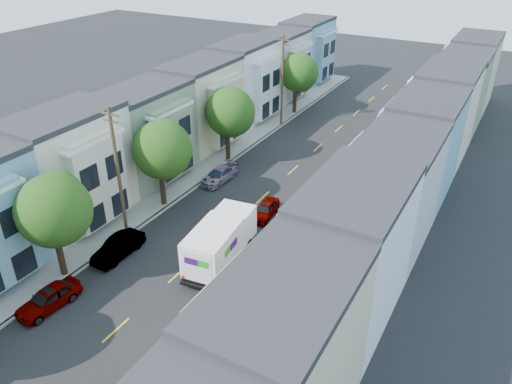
{
  "coord_description": "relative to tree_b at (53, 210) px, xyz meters",
  "views": [
    {
      "loc": [
        17.61,
        -20.77,
        21.14
      ],
      "look_at": [
        0.95,
        9.06,
        2.2
      ],
      "focal_mm": 35.0,
      "sensor_mm": 36.0,
      "label": 1
    }
  ],
  "objects": [
    {
      "name": "tree_b",
      "position": [
        0.0,
        0.0,
        0.0
      ],
      "size": [
        4.7,
        4.7,
        7.52
      ],
      "color": "black",
      "rests_on": "ground"
    },
    {
      "name": "townhouse_row_left",
      "position": [
        -4.85,
        18.8,
        -5.15
      ],
      "size": [
        5.0,
        70.0,
        8.5
      ],
      "primitive_type": "cube",
      "color": "#BCBCBC",
      "rests_on": "ground"
    },
    {
      "name": "townhouse_row_right",
      "position": [
        17.45,
        18.8,
        -5.15
      ],
      "size": [
        5.0,
        70.0,
        8.5
      ],
      "primitive_type": "cube",
      "color": "#BCBCBC",
      "rests_on": "ground"
    },
    {
      "name": "tree_far_r",
      "position": [
        13.2,
        35.23,
        -1.35
      ],
      "size": [
        3.1,
        3.1,
        5.4
      ],
      "color": "black",
      "rests_on": "ground"
    },
    {
      "name": "tree_c",
      "position": [
        0.0,
        10.65,
        -0.05
      ],
      "size": [
        4.7,
        4.7,
        7.47
      ],
      "color": "black",
      "rests_on": "ground"
    },
    {
      "name": "fedex_truck",
      "position": [
        8.14,
        6.28,
        -3.34
      ],
      "size": [
        2.61,
        6.77,
        3.25
      ],
      "rotation": [
        0.0,
        0.0,
        0.12
      ],
      "color": "silver",
      "rests_on": "ground"
    },
    {
      "name": "sidewalk_left",
      "position": [
        -1.05,
        18.8,
        -5.08
      ],
      "size": [
        2.6,
        70.0,
        0.15
      ],
      "primitive_type": "cube",
      "color": "gray",
      "rests_on": "ground"
    },
    {
      "name": "curb_right",
      "position": [
        12.35,
        18.8,
        -5.08
      ],
      "size": [
        0.3,
        70.0,
        0.15
      ],
      "primitive_type": "cube",
      "color": "gray",
      "rests_on": "ground"
    },
    {
      "name": "parked_left_d",
      "position": [
        1.4,
        16.48,
        -4.54
      ],
      "size": [
        1.91,
        4.15,
        1.22
      ],
      "primitive_type": "imported",
      "rotation": [
        0.0,
        0.0,
        -0.05
      ],
      "color": "#34090B",
      "rests_on": "ground"
    },
    {
      "name": "parked_right_c",
      "position": [
        11.2,
        20.16,
        -4.41
      ],
      "size": [
        1.99,
        4.68,
        1.49
      ],
      "primitive_type": "imported",
      "rotation": [
        0.0,
        0.0,
        0.05
      ],
      "color": "black",
      "rests_on": "ground"
    },
    {
      "name": "parked_left_c",
      "position": [
        1.4,
        3.43,
        -4.45
      ],
      "size": [
        1.53,
        4.22,
        1.4
      ],
      "primitive_type": "imported",
      "rotation": [
        0.0,
        0.0,
        0.01
      ],
      "color": "#BDBDBD",
      "rests_on": "ground"
    },
    {
      "name": "centerline",
      "position": [
        6.3,
        18.8,
        -5.15
      ],
      "size": [
        0.12,
        70.0,
        0.01
      ],
      "primitive_type": "cube",
      "color": "gold",
      "rests_on": "ground"
    },
    {
      "name": "lead_sedan",
      "position": [
        7.93,
        13.16,
        -4.54
      ],
      "size": [
        1.84,
        3.91,
        1.22
      ],
      "primitive_type": "imported",
      "rotation": [
        0.0,
        0.0,
        0.11
      ],
      "color": "black",
      "rests_on": "ground"
    },
    {
      "name": "tree_d",
      "position": [
        0.0,
        20.74,
        -0.17
      ],
      "size": [
        4.7,
        4.7,
        7.35
      ],
      "color": "black",
      "rests_on": "ground"
    },
    {
      "name": "parked_right_d",
      "position": [
        11.2,
        31.31,
        -4.51
      ],
      "size": [
        1.67,
        4.02,
        1.29
      ],
      "primitive_type": "imported",
      "rotation": [
        0.0,
        0.0,
        -0.04
      ],
      "color": "black",
      "rests_on": "ground"
    },
    {
      "name": "curb_left",
      "position": [
        0.25,
        18.8,
        -5.08
      ],
      "size": [
        0.3,
        70.0,
        0.15
      ],
      "primitive_type": "cube",
      "color": "gray",
      "rests_on": "ground"
    },
    {
      "name": "parked_left_b",
      "position": [
        1.4,
        -2.68,
        -4.46
      ],
      "size": [
        2.04,
        4.43,
        1.39
      ],
      "primitive_type": "imported",
      "rotation": [
        0.0,
        0.0,
        -0.09
      ],
      "color": "#0D173D",
      "rests_on": "ground"
    },
    {
      "name": "utility_pole_far",
      "position": [
        0.0,
        31.8,
        -0.0
      ],
      "size": [
        1.6,
        0.26,
        10.0
      ],
      "color": "#42301E",
      "rests_on": "ground"
    },
    {
      "name": "parked_right_b",
      "position": [
        11.2,
        2.68,
        -4.52
      ],
      "size": [
        1.65,
        3.93,
        1.26
      ],
      "primitive_type": "imported",
      "rotation": [
        0.0,
        0.0,
        -0.04
      ],
      "color": "white",
      "rests_on": "ground"
    },
    {
      "name": "utility_pole_near",
      "position": [
        0.0,
        5.8,
        -0.0
      ],
      "size": [
        1.6,
        0.26,
        10.0
      ],
      "color": "#42301E",
      "rests_on": "ground"
    },
    {
      "name": "sidewalk_right",
      "position": [
        13.65,
        18.8,
        -5.08
      ],
      "size": [
        2.6,
        70.0,
        0.15
      ],
      "primitive_type": "cube",
      "color": "gray",
      "rests_on": "ground"
    },
    {
      "name": "road_slab",
      "position": [
        6.3,
        18.8,
        -5.14
      ],
      "size": [
        12.0,
        70.0,
        0.02
      ],
      "primitive_type": "cube",
      "color": "black",
      "rests_on": "ground"
    },
    {
      "name": "ground",
      "position": [
        6.3,
        3.8,
        -5.15
      ],
      "size": [
        160.0,
        160.0,
        0.0
      ],
      "primitive_type": "plane",
      "color": "black",
      "rests_on": "ground"
    },
    {
      "name": "tree_e",
      "position": [
        -0.0,
        35.99,
        -0.12
      ],
      "size": [
        4.53,
        4.53,
        7.32
      ],
      "color": "black",
      "rests_on": "ground"
    }
  ]
}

